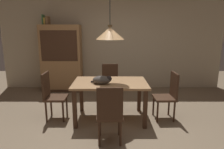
# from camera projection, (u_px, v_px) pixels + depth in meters

# --- Properties ---
(ground) EXTENTS (10.00, 10.00, 0.00)m
(ground) POSITION_uv_depth(u_px,v_px,m) (113.00, 129.00, 3.52)
(ground) COLOR #847056
(back_wall) EXTENTS (6.40, 0.10, 2.90)m
(back_wall) POSITION_uv_depth(u_px,v_px,m) (113.00, 39.00, 5.78)
(back_wall) COLOR beige
(back_wall) RESTS_ON ground
(dining_table) EXTENTS (1.40, 0.90, 0.75)m
(dining_table) POSITION_uv_depth(u_px,v_px,m) (111.00, 87.00, 3.81)
(dining_table) COLOR tan
(dining_table) RESTS_ON ground
(chair_near_front) EXTENTS (0.41, 0.41, 0.93)m
(chair_near_front) POSITION_uv_depth(u_px,v_px,m) (110.00, 112.00, 2.98)
(chair_near_front) COLOR #472D1E
(chair_near_front) RESTS_ON ground
(chair_far_back) EXTENTS (0.43, 0.43, 0.93)m
(chair_far_back) POSITION_uv_depth(u_px,v_px,m) (111.00, 82.00, 4.70)
(chair_far_back) COLOR #472D1E
(chair_far_back) RESTS_ON ground
(chair_left_side) EXTENTS (0.40, 0.40, 0.93)m
(chair_left_side) POSITION_uv_depth(u_px,v_px,m) (52.00, 94.00, 3.84)
(chair_left_side) COLOR #472D1E
(chair_left_side) RESTS_ON ground
(chair_right_side) EXTENTS (0.41, 0.41, 0.93)m
(chair_right_side) POSITION_uv_depth(u_px,v_px,m) (169.00, 94.00, 3.84)
(chair_right_side) COLOR #472D1E
(chair_right_side) RESTS_ON ground
(cat_sleeping) EXTENTS (0.39, 0.27, 0.16)m
(cat_sleeping) POSITION_uv_depth(u_px,v_px,m) (103.00, 80.00, 3.64)
(cat_sleeping) COLOR #4C4742
(cat_sleeping) RESTS_ON dining_table
(pendant_lamp) EXTENTS (0.52, 0.52, 1.30)m
(pendant_lamp) POSITION_uv_depth(u_px,v_px,m) (110.00, 33.00, 3.58)
(pendant_lamp) COLOR #E0A86B
(hutch_bookcase) EXTENTS (1.12, 0.45, 1.85)m
(hutch_bookcase) POSITION_uv_depth(u_px,v_px,m) (62.00, 60.00, 5.59)
(hutch_bookcase) COLOR #A87A4C
(hutch_bookcase) RESTS_ON ground
(book_green_slim) EXTENTS (0.03, 0.20, 0.26)m
(book_green_slim) POSITION_uv_depth(u_px,v_px,m) (44.00, 20.00, 5.34)
(book_green_slim) COLOR #427A4C
(book_green_slim) RESTS_ON hutch_bookcase
(book_yellow_short) EXTENTS (0.04, 0.20, 0.18)m
(book_yellow_short) POSITION_uv_depth(u_px,v_px,m) (46.00, 21.00, 5.35)
(book_yellow_short) COLOR gold
(book_yellow_short) RESTS_ON hutch_bookcase
(book_brown_thick) EXTENTS (0.06, 0.24, 0.22)m
(book_brown_thick) POSITION_uv_depth(u_px,v_px,m) (48.00, 20.00, 5.35)
(book_brown_thick) COLOR brown
(book_brown_thick) RESTS_ON hutch_bookcase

